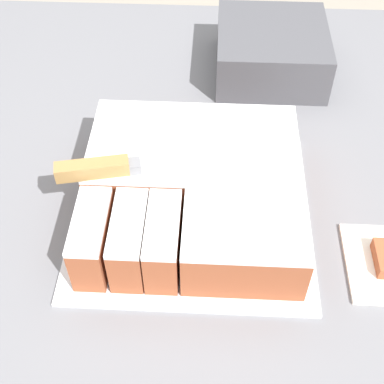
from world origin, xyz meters
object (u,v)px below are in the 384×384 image
Objects in this scene: cake_board at (192,212)px; cake at (194,191)px; storage_box at (271,51)px; knife at (116,167)px.

cake reaches higher than cake_board.
storage_box is (0.13, 0.37, 0.04)m from cake_board.
knife is at bearing -122.22° from storage_box.
cake is 0.12m from knife.
knife is (-0.10, -0.00, 0.10)m from cake_board.
knife reaches higher than cake_board.
cake_board is at bearing -9.28° from knife.
cake is at bearing -109.50° from storage_box.
cake_board is 1.15× the size of knife.
cake is 1.02× the size of knife.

